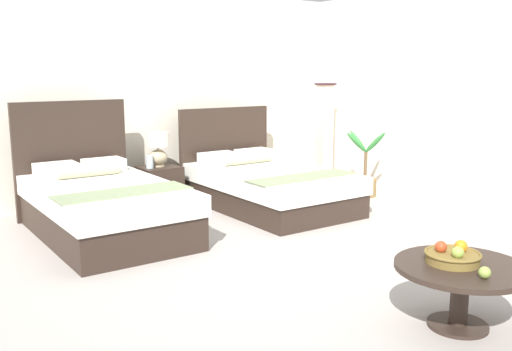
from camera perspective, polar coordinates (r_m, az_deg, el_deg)
name	(u,v)px	position (r m, az deg, el deg)	size (l,w,h in m)	color
ground_plane	(283,260)	(5.13, 2.75, -8.47)	(9.68, 9.67, 0.02)	#A29992
wall_back	(139,95)	(7.48, -11.63, 7.86)	(9.68, 0.12, 2.66)	silver
wall_side_right	(464,97)	(7.36, 20.09, 7.39)	(0.12, 5.27, 2.66)	silver
bed_near_window	(103,205)	(5.99, -15.08, -2.84)	(1.27, 2.09, 1.32)	#2E221B
bed_near_corner	(266,185)	(6.94, 1.05, -0.93)	(1.35, 2.12, 1.16)	#2E221B
nightstand	(160,186)	(7.17, -9.60, -1.00)	(0.48, 0.44, 0.48)	#2E221B
table_lamp	(158,147)	(7.11, -9.79, 2.82)	(0.27, 0.27, 0.42)	tan
vase	(150,162)	(7.02, -10.60, 1.34)	(0.09, 0.09, 0.16)	#AEC0C7
coffee_table	(461,279)	(3.96, 19.83, -9.69)	(0.85, 0.85, 0.43)	#2E221B
fruit_bowl	(453,256)	(3.93, 19.10, -7.61)	(0.36, 0.36, 0.14)	brown
loose_apple	(485,273)	(3.73, 21.93, -9.01)	(0.07, 0.07, 0.07)	#8EA546
floor_lamp_corner	(324,134)	(8.35, 6.85, 4.13)	(0.23, 0.23, 1.46)	#331923
potted_palm	(365,178)	(7.68, 10.84, -0.23)	(0.59, 0.66, 0.89)	brown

